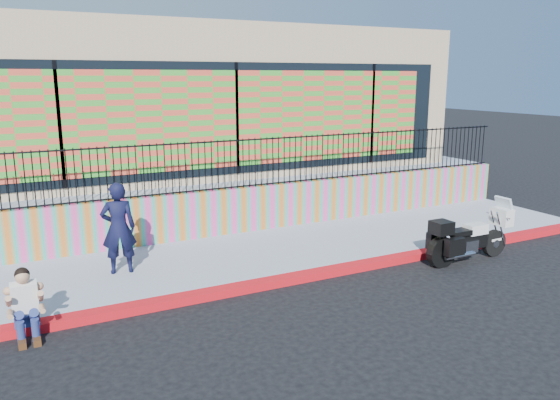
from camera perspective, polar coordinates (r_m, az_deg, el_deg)
ground at (r=10.98m, az=4.13°, el=-8.04°), size 90.00×90.00×0.00m
red_curb at (r=10.96m, az=4.13°, el=-7.67°), size 16.00×0.30×0.15m
sidewalk at (r=12.32m, az=0.15°, el=-5.30°), size 16.00×3.00×0.15m
mural_wall at (r=13.54m, az=-2.95°, el=-0.90°), size 16.00×0.20×1.10m
metal_fence at (r=13.31m, az=-3.01°, el=3.91°), size 15.80×0.04×1.20m
elevated_platform at (r=18.23m, az=-9.54°, el=2.26°), size 16.00×10.00×1.25m
storefront_building at (r=17.73m, az=-9.63°, el=10.51°), size 14.00×8.06×4.00m
police_motorcycle at (r=12.35m, az=19.03°, el=-3.64°), size 2.13×0.71×1.33m
police_officer at (r=10.97m, az=-16.52°, el=-2.82°), size 0.71×0.52×1.79m
seated_man at (r=9.23m, az=-25.01°, el=-10.43°), size 0.54×0.71×1.06m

